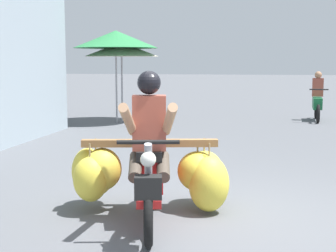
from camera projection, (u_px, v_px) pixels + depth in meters
The scene contains 5 objects.
ground_plane at pixel (228, 223), 5.11m from camera, with size 120.00×120.00×0.00m, color #56595E.
motorbike_main_loaded at pixel (148, 170), 5.38m from camera, with size 1.87×2.00×1.58m.
motorbike_distant_ahead_left at pixel (317, 101), 13.96m from camera, with size 0.50×1.62×1.40m.
market_umbrella_near_shop at pixel (122, 49), 13.53m from camera, with size 2.04×2.04×2.21m.
market_umbrella_further_along at pixel (116, 39), 13.29m from camera, with size 2.30×2.30×2.51m.
Camera 1 is at (0.33, -4.96, 1.67)m, focal length 52.56 mm.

